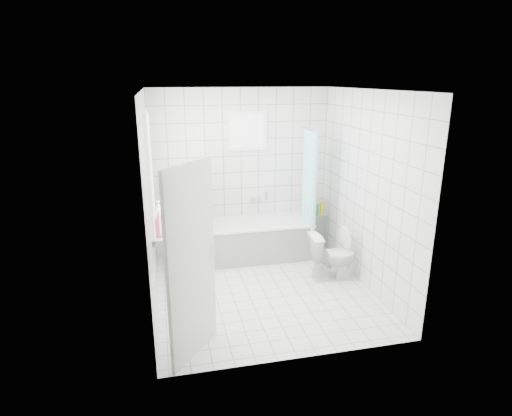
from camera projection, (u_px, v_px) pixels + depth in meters
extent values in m
plane|color=white|center=(263.00, 290.00, 5.75)|extent=(3.00, 3.00, 0.00)
plane|color=white|center=(264.00, 90.00, 4.99)|extent=(3.00, 3.00, 0.00)
cube|color=white|center=(241.00, 172.00, 6.77)|extent=(2.80, 0.02, 2.60)
cube|color=white|center=(302.00, 239.00, 3.97)|extent=(2.80, 0.02, 2.60)
cube|color=white|center=(149.00, 204.00, 5.07)|extent=(0.02, 3.00, 2.60)
cube|color=white|center=(366.00, 191.00, 5.66)|extent=(0.02, 3.00, 2.60)
cube|color=white|center=(152.00, 174.00, 5.27)|extent=(0.01, 0.90, 1.40)
cube|color=white|center=(248.00, 131.00, 6.56)|extent=(0.50, 0.01, 0.50)
cube|color=white|center=(159.00, 230.00, 5.50)|extent=(0.18, 1.02, 0.08)
cube|color=silver|center=(192.00, 264.00, 4.16)|extent=(0.52, 0.66, 2.00)
cube|color=white|center=(254.00, 240.00, 6.74)|extent=(1.76, 0.75, 0.55)
cube|color=white|center=(254.00, 223.00, 6.66)|extent=(1.78, 0.77, 0.03)
cube|color=white|center=(192.00, 217.00, 6.35)|extent=(0.15, 0.85, 1.50)
cube|color=white|center=(316.00, 230.00, 7.22)|extent=(0.40, 0.24, 0.55)
imported|color=white|center=(332.00, 256.00, 6.00)|extent=(0.67, 0.41, 0.67)
cylinder|color=silver|center=(308.00, 129.00, 6.39)|extent=(0.02, 0.80, 0.02)
cube|color=silver|center=(255.00, 199.00, 6.91)|extent=(0.18, 0.06, 0.06)
imported|color=white|center=(159.00, 220.00, 5.45)|extent=(0.20, 0.20, 0.18)
imported|color=#2ED3CD|center=(160.00, 225.00, 5.26)|extent=(0.12, 0.12, 0.21)
imported|color=white|center=(159.00, 212.00, 5.56)|extent=(0.14, 0.14, 0.31)
imported|color=#CC66CB|center=(159.00, 212.00, 5.74)|extent=(0.10, 0.10, 0.20)
imported|color=#D25181|center=(159.00, 224.00, 5.11)|extent=(0.15, 0.15, 0.32)
cylinder|color=yellow|center=(322.00, 208.00, 7.05)|extent=(0.06, 0.06, 0.24)
cylinder|color=green|center=(316.00, 210.00, 7.03)|extent=(0.06, 0.06, 0.20)
cylinder|color=red|center=(315.00, 208.00, 7.14)|extent=(0.06, 0.06, 0.21)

